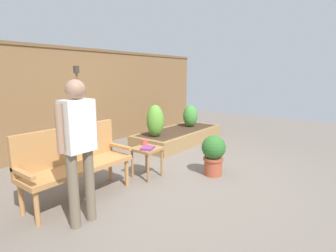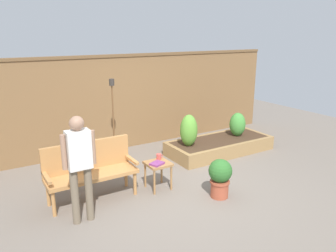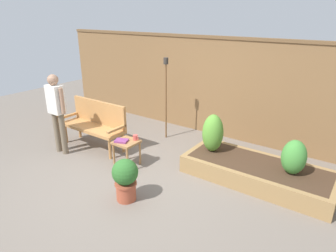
% 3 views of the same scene
% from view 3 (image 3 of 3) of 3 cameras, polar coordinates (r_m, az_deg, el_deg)
% --- Properties ---
extents(ground_plane, '(14.00, 14.00, 0.00)m').
position_cam_3_polar(ground_plane, '(5.18, -7.38, -9.66)').
color(ground_plane, '#70665B').
extents(fence_back, '(8.40, 0.14, 2.16)m').
position_cam_3_polar(fence_back, '(6.76, 7.33, 7.70)').
color(fence_back, brown).
rests_on(fence_back, ground_plane).
extents(garden_bench, '(1.44, 0.48, 0.94)m').
position_cam_3_polar(garden_bench, '(6.25, -13.62, 0.94)').
color(garden_bench, '#B77F47').
rests_on(garden_bench, ground_plane).
extents(side_table, '(0.40, 0.40, 0.48)m').
position_cam_3_polar(side_table, '(5.38, -7.91, -3.68)').
color(side_table, '#9E7042').
rests_on(side_table, ground_plane).
extents(cup_on_table, '(0.12, 0.09, 0.09)m').
position_cam_3_polar(cup_on_table, '(5.36, -6.23, -2.20)').
color(cup_on_table, '#CC4C47').
rests_on(cup_on_table, side_table).
extents(book_on_table, '(0.27, 0.24, 0.03)m').
position_cam_3_polar(book_on_table, '(5.33, -8.87, -2.79)').
color(book_on_table, '#7F3875').
rests_on(book_on_table, side_table).
extents(potted_boxwood, '(0.39, 0.39, 0.65)m').
position_cam_3_polar(potted_boxwood, '(4.45, -8.13, -9.73)').
color(potted_boxwood, '#A84C33').
rests_on(potted_boxwood, ground_plane).
extents(raised_planter_bed, '(2.40, 1.00, 0.30)m').
position_cam_3_polar(raised_planter_bed, '(5.20, 16.61, -8.40)').
color(raised_planter_bed, '#997547').
rests_on(raised_planter_bed, ground_plane).
extents(shrub_near_bench, '(0.37, 0.37, 0.68)m').
position_cam_3_polar(shrub_near_bench, '(5.28, 8.54, -1.34)').
color(shrub_near_bench, brown).
rests_on(shrub_near_bench, raised_planter_bed).
extents(shrub_far_corner, '(0.37, 0.37, 0.55)m').
position_cam_3_polar(shrub_far_corner, '(4.91, 22.86, -5.48)').
color(shrub_far_corner, brown).
rests_on(shrub_far_corner, raised_planter_bed).
extents(tiki_torch, '(0.10, 0.10, 1.75)m').
position_cam_3_polar(tiki_torch, '(6.31, -0.40, 7.89)').
color(tiki_torch, brown).
rests_on(tiki_torch, ground_plane).
extents(person_by_bench, '(0.47, 0.20, 1.56)m').
position_cam_3_polar(person_by_bench, '(6.03, -20.47, 3.34)').
color(person_by_bench, '#70604C').
rests_on(person_by_bench, ground_plane).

